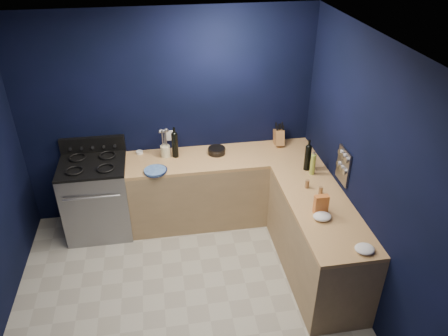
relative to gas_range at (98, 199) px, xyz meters
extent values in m
cube|color=#AAA696|center=(0.93, -1.42, -0.47)|extent=(3.50, 3.50, 0.02)
cube|color=silver|center=(0.93, -1.42, 2.15)|extent=(3.50, 3.50, 0.02)
cube|color=black|center=(0.93, 0.34, 0.84)|extent=(3.50, 0.02, 2.60)
cube|color=black|center=(2.69, -1.42, 0.84)|extent=(0.02, 3.50, 2.60)
cube|color=#9F8159|center=(1.53, 0.02, -0.03)|extent=(2.30, 0.63, 0.86)
cube|color=olive|center=(1.53, 0.02, 0.42)|extent=(2.30, 0.63, 0.04)
cube|color=#9F8159|center=(2.37, -1.13, -0.03)|extent=(0.63, 1.67, 0.86)
cube|color=olive|center=(2.37, -1.13, 0.42)|extent=(0.63, 1.67, 0.04)
cube|color=gray|center=(0.00, 0.00, 0.00)|extent=(0.76, 0.66, 0.92)
cube|color=black|center=(0.00, -0.32, -0.01)|extent=(0.59, 0.02, 0.42)
cube|color=black|center=(0.00, 0.00, 0.48)|extent=(0.76, 0.66, 0.03)
cube|color=black|center=(0.00, 0.30, 0.58)|extent=(0.76, 0.06, 0.20)
cube|color=gray|center=(2.67, -0.87, 0.72)|extent=(0.02, 0.28, 0.38)
cube|color=white|center=(0.93, 0.32, 0.62)|extent=(0.09, 0.02, 0.13)
cylinder|color=#354794|center=(0.72, -0.22, 0.46)|extent=(0.32, 0.32, 0.03)
cylinder|color=white|center=(0.54, 0.25, 0.46)|extent=(0.09, 0.09, 0.03)
cylinder|color=#F9F9C8|center=(0.86, 0.12, 0.51)|extent=(0.14, 0.14, 0.14)
cylinder|color=black|center=(0.97, 0.10, 0.59)|extent=(0.08, 0.08, 0.31)
cylinder|color=black|center=(1.47, 0.09, 0.48)|extent=(0.26, 0.26, 0.08)
cube|color=olive|center=(2.28, 0.21, 0.54)|extent=(0.12, 0.23, 0.24)
cylinder|color=black|center=(2.44, -0.44, 0.59)|extent=(0.09, 0.09, 0.30)
cylinder|color=#94A63A|center=(2.46, -0.54, 0.56)|extent=(0.06, 0.06, 0.25)
cylinder|color=olive|center=(2.32, -0.80, 0.49)|extent=(0.05, 0.05, 0.09)
cylinder|color=olive|center=(2.42, -0.93, 0.48)|extent=(0.04, 0.04, 0.08)
cube|color=#AA1C29|center=(2.30, -1.25, 0.54)|extent=(0.14, 0.06, 0.20)
ellipsoid|color=white|center=(2.29, -1.35, 0.47)|extent=(0.20, 0.18, 0.06)
ellipsoid|color=white|center=(2.49, -1.85, 0.47)|extent=(0.20, 0.19, 0.05)
camera|label=1|loc=(0.82, -4.49, 3.03)|focal=34.81mm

